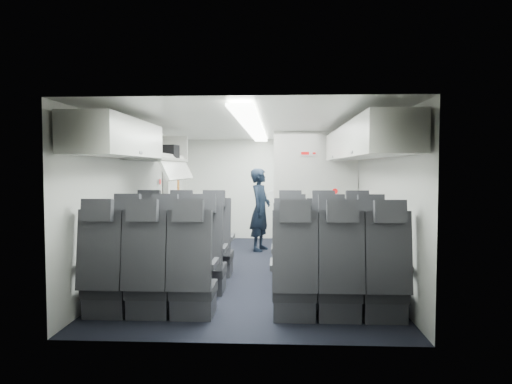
# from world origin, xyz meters

# --- Properties ---
(cabin_shell) EXTENTS (3.41, 6.01, 2.16)m
(cabin_shell) POSITION_xyz_m (0.00, 0.00, 1.12)
(cabin_shell) COLOR black
(cabin_shell) RESTS_ON ground
(seat_row_front) EXTENTS (3.33, 0.56, 1.24)m
(seat_row_front) POSITION_xyz_m (-0.00, -0.53, 0.40)
(seat_row_front) COLOR #252428
(seat_row_front) RESTS_ON cabin_shell
(seat_row_mid) EXTENTS (3.33, 0.56, 1.24)m
(seat_row_mid) POSITION_xyz_m (-0.00, -1.43, 0.40)
(seat_row_mid) COLOR #252428
(seat_row_mid) RESTS_ON cabin_shell
(seat_row_rear) EXTENTS (3.33, 0.56, 1.24)m
(seat_row_rear) POSITION_xyz_m (-0.00, -2.33, 0.40)
(seat_row_rear) COLOR #252428
(seat_row_rear) RESTS_ON cabin_shell
(overhead_bin_left_rear) EXTENTS (0.53, 1.80, 0.40)m
(overhead_bin_left_rear) POSITION_xyz_m (-1.40, -2.00, 1.86)
(overhead_bin_left_rear) COLOR silver
(overhead_bin_left_rear) RESTS_ON cabin_shell
(overhead_bin_left_front_open) EXTENTS (0.64, 1.70, 0.72)m
(overhead_bin_left_front_open) POSITION_xyz_m (-1.44, -0.25, 1.74)
(overhead_bin_left_front_open) COLOR #9E9E93
(overhead_bin_left_front_open) RESTS_ON cabin_shell
(overhead_bin_right_rear) EXTENTS (0.53, 1.80, 0.40)m
(overhead_bin_right_rear) POSITION_xyz_m (1.40, -2.00, 1.86)
(overhead_bin_right_rear) COLOR silver
(overhead_bin_right_rear) RESTS_ON cabin_shell
(overhead_bin_right_front) EXTENTS (0.53, 1.70, 0.40)m
(overhead_bin_right_front) POSITION_xyz_m (1.40, -0.25, 1.86)
(overhead_bin_right_front) COLOR silver
(overhead_bin_right_front) RESTS_ON cabin_shell
(bulkhead_partition) EXTENTS (1.40, 0.15, 2.13)m
(bulkhead_partition) POSITION_xyz_m (0.98, 0.80, 1.08)
(bulkhead_partition) COLOR silver
(bulkhead_partition) RESTS_ON cabin_shell
(galley_unit) EXTENTS (0.85, 0.52, 1.90)m
(galley_unit) POSITION_xyz_m (0.95, 2.72, 0.95)
(galley_unit) COLOR #939399
(galley_unit) RESTS_ON cabin_shell
(boarding_door) EXTENTS (0.12, 1.27, 1.86)m
(boarding_door) POSITION_xyz_m (-1.64, 1.55, 0.95)
(boarding_door) COLOR silver
(boarding_door) RESTS_ON cabin_shell
(flight_attendant) EXTENTS (0.51, 0.64, 1.53)m
(flight_attendant) POSITION_xyz_m (0.02, 1.53, 0.76)
(flight_attendant) COLOR black
(flight_attendant) RESTS_ON ground
(carry_on_bag) EXTENTS (0.40, 0.30, 0.22)m
(carry_on_bag) POSITION_xyz_m (-1.37, 0.01, 1.77)
(carry_on_bag) COLOR black
(carry_on_bag) RESTS_ON overhead_bin_left_front_open
(papers) EXTENTS (0.16, 0.12, 0.13)m
(papers) POSITION_xyz_m (0.21, 1.48, 1.05)
(papers) COLOR white
(papers) RESTS_ON flight_attendant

